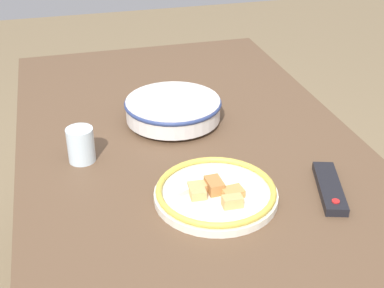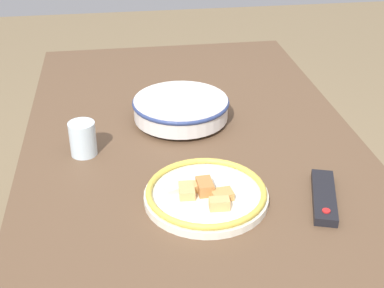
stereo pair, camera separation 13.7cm
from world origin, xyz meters
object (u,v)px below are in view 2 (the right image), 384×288
object	(u,v)px
noodle_bowl	(181,108)
tv_remote	(324,197)
food_plate	(206,194)
drinking_glass	(83,139)

from	to	relation	value
noodle_bowl	tv_remote	distance (m)	0.52
food_plate	drinking_glass	world-z (taller)	drinking_glass
drinking_glass	tv_remote	bearing A→B (deg)	61.96
tv_remote	drinking_glass	xyz separation A→B (m)	(-0.29, -0.55, 0.04)
noodle_bowl	drinking_glass	xyz separation A→B (m)	(0.15, -0.27, 0.00)
noodle_bowl	drinking_glass	bearing A→B (deg)	-61.64
noodle_bowl	tv_remote	world-z (taller)	noodle_bowl
noodle_bowl	tv_remote	size ratio (longest dim) A/B	1.37
noodle_bowl	food_plate	size ratio (longest dim) A/B	0.98
food_plate	tv_remote	xyz separation A→B (m)	(0.04, 0.27, -0.01)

